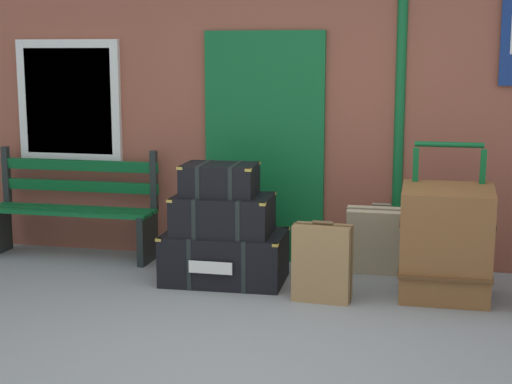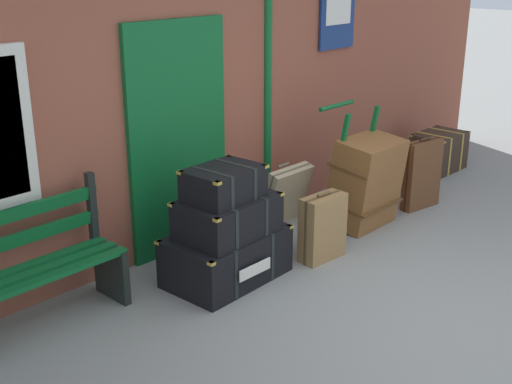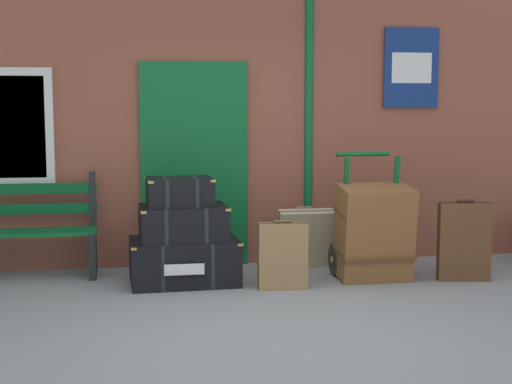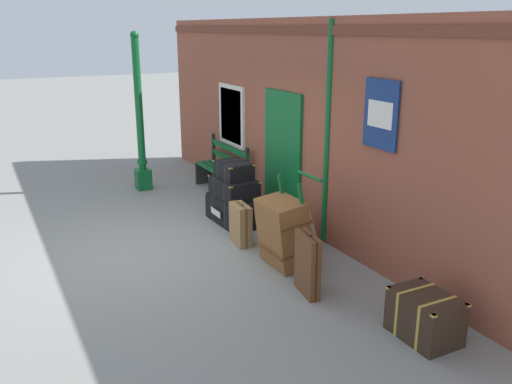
# 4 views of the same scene
# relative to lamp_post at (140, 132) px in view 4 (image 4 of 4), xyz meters

# --- Properties ---
(ground_plane) EXTENTS (60.00, 60.00, 0.00)m
(ground_plane) POSITION_rel_lamp_post_xyz_m (3.06, -0.87, -1.14)
(ground_plane) COLOR gray
(brick_facade) EXTENTS (10.40, 0.35, 3.20)m
(brick_facade) POSITION_rel_lamp_post_xyz_m (3.04, 1.73, 0.46)
(brick_facade) COLOR brown
(brick_facade) RESTS_ON ground
(lamp_post) EXTENTS (0.28, 0.28, 3.00)m
(lamp_post) POSITION_rel_lamp_post_xyz_m (0.00, 0.00, 0.00)
(lamp_post) COLOR #0F5B28
(lamp_post) RESTS_ON ground
(platform_bench) EXTENTS (1.60, 0.43, 1.01)m
(platform_bench) POSITION_rel_lamp_post_xyz_m (0.94, 1.29, -0.70)
(platform_bench) COLOR #0F5B28
(platform_bench) RESTS_ON ground
(steamer_trunk_base) EXTENTS (1.03, 0.70, 0.43)m
(steamer_trunk_base) POSITION_rel_lamp_post_xyz_m (2.56, 0.79, -0.93)
(steamer_trunk_base) COLOR black
(steamer_trunk_base) RESTS_ON ground
(steamer_trunk_middle) EXTENTS (0.83, 0.58, 0.33)m
(steamer_trunk_middle) POSITION_rel_lamp_post_xyz_m (2.55, 0.77, -0.56)
(steamer_trunk_middle) COLOR black
(steamer_trunk_middle) RESTS_ON steamer_trunk_base
(steamer_trunk_top) EXTENTS (0.63, 0.48, 0.27)m
(steamer_trunk_top) POSITION_rel_lamp_post_xyz_m (2.52, 0.78, -0.27)
(steamer_trunk_top) COLOR black
(steamer_trunk_top) RESTS_ON steamer_trunk_middle
(porters_trolley) EXTENTS (0.71, 0.58, 1.20)m
(porters_trolley) POSITION_rel_lamp_post_xyz_m (4.35, 0.80, -0.87)
(porters_trolley) COLOR black
(porters_trolley) RESTS_ON ground
(large_brown_trunk) EXTENTS (0.70, 0.54, 0.93)m
(large_brown_trunk) POSITION_rel_lamp_post_xyz_m (4.35, 0.62, -0.68)
(large_brown_trunk) COLOR brown
(large_brown_trunk) RESTS_ON ground
(suitcase_charcoal) EXTENTS (0.46, 0.23, 0.64)m
(suitcase_charcoal) POSITION_rel_lamp_post_xyz_m (3.43, 0.45, -0.84)
(suitcase_charcoal) COLOR olive
(suitcase_charcoal) RESTS_ON ground
(suitcase_slate) EXTENTS (0.51, 0.21, 0.79)m
(suitcase_slate) POSITION_rel_lamp_post_xyz_m (5.19, 0.46, -0.77)
(suitcase_slate) COLOR brown
(suitcase_slate) RESTS_ON ground
(suitcase_beige) EXTENTS (0.58, 0.30, 0.64)m
(suitcase_beige) POSITION_rel_lamp_post_xyz_m (3.82, 1.23, -0.83)
(suitcase_beige) COLOR tan
(suitcase_beige) RESTS_ON ground
(corner_trunk) EXTENTS (0.70, 0.50, 0.49)m
(corner_trunk) POSITION_rel_lamp_post_xyz_m (6.57, 1.00, -0.90)
(corner_trunk) COLOR #332319
(corner_trunk) RESTS_ON ground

